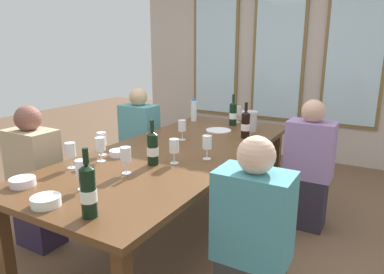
# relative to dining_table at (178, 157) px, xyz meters

# --- Properties ---
(ground_plane) EXTENTS (12.00, 12.00, 0.00)m
(ground_plane) POSITION_rel_dining_table_xyz_m (0.00, 0.00, -0.68)
(ground_plane) COLOR brown
(back_wall_with_windows) EXTENTS (4.29, 0.10, 2.90)m
(back_wall_with_windows) POSITION_rel_dining_table_xyz_m (0.00, 2.63, 0.77)
(back_wall_with_windows) COLOR #BAABA0
(back_wall_with_windows) RESTS_ON ground
(dining_table) EXTENTS (1.09, 2.59, 0.74)m
(dining_table) POSITION_rel_dining_table_xyz_m (0.00, 0.00, 0.00)
(dining_table) COLOR #57361D
(dining_table) RESTS_ON ground
(white_plate_0) EXTENTS (0.24, 0.24, 0.01)m
(white_plate_0) POSITION_rel_dining_table_xyz_m (0.01, 0.72, 0.07)
(white_plate_0) COLOR white
(white_plate_0) RESTS_ON dining_table
(metal_pitcher) EXTENTS (0.16, 0.16, 0.19)m
(metal_pitcher) POSITION_rel_dining_table_xyz_m (0.26, 0.86, 0.16)
(metal_pitcher) COLOR silver
(metal_pitcher) RESTS_ON dining_table
(wine_bottle_0) EXTENTS (0.08, 0.08, 0.31)m
(wine_bottle_0) POSITION_rel_dining_table_xyz_m (0.04, -0.39, 0.18)
(wine_bottle_0) COLOR black
(wine_bottle_0) RESTS_ON dining_table
(wine_bottle_1) EXTENTS (0.08, 0.08, 0.32)m
(wine_bottle_1) POSITION_rel_dining_table_xyz_m (0.03, 1.02, 0.18)
(wine_bottle_1) COLOR black
(wine_bottle_1) RESTS_ON dining_table
(wine_bottle_2) EXTENTS (0.08, 0.08, 0.34)m
(wine_bottle_2) POSITION_rel_dining_table_xyz_m (0.23, -1.15, 0.19)
(wine_bottle_2) COLOR black
(wine_bottle_2) RESTS_ON dining_table
(wine_bottle_3) EXTENTS (0.08, 0.08, 0.31)m
(wine_bottle_3) POSITION_rel_dining_table_xyz_m (0.32, 0.60, 0.18)
(wine_bottle_3) COLOR black
(wine_bottle_3) RESTS_ON dining_table
(tasting_bowl_0) EXTENTS (0.15, 0.15, 0.05)m
(tasting_bowl_0) POSITION_rel_dining_table_xyz_m (-0.05, -1.18, 0.08)
(tasting_bowl_0) COLOR white
(tasting_bowl_0) RESTS_ON dining_table
(tasting_bowl_1) EXTENTS (0.15, 0.15, 0.05)m
(tasting_bowl_1) POSITION_rel_dining_table_xyz_m (-0.39, -1.07, 0.08)
(tasting_bowl_1) COLOR white
(tasting_bowl_1) RESTS_ON dining_table
(tasting_bowl_2) EXTENTS (0.13, 0.13, 0.05)m
(tasting_bowl_2) POSITION_rel_dining_table_xyz_m (-0.29, -0.37, 0.08)
(tasting_bowl_2) COLOR white
(tasting_bowl_2) RESTS_ON dining_table
(water_bottle) EXTENTS (0.06, 0.06, 0.24)m
(water_bottle) POSITION_rel_dining_table_xyz_m (-0.42, 1.00, 0.17)
(water_bottle) COLOR white
(water_bottle) RESTS_ON dining_table
(wine_glass_0) EXTENTS (0.07, 0.07, 0.17)m
(wine_glass_0) POSITION_rel_dining_table_xyz_m (0.00, -0.62, 0.18)
(wine_glass_0) COLOR white
(wine_glass_0) RESTS_ON dining_table
(wine_glass_1) EXTENTS (0.07, 0.07, 0.17)m
(wine_glass_1) POSITION_rel_dining_table_xyz_m (-0.12, 0.26, 0.18)
(wine_glass_1) COLOR white
(wine_glass_1) RESTS_ON dining_table
(wine_glass_2) EXTENTS (0.07, 0.07, 0.17)m
(wine_glass_2) POSITION_rel_dining_table_xyz_m (0.31, -0.10, 0.18)
(wine_glass_2) COLOR white
(wine_glass_2) RESTS_ON dining_table
(wine_glass_3) EXTENTS (0.07, 0.07, 0.17)m
(wine_glass_3) POSITION_rel_dining_table_xyz_m (-0.05, -0.94, 0.18)
(wine_glass_3) COLOR white
(wine_glass_3) RESTS_ON dining_table
(wine_glass_4) EXTENTS (0.07, 0.07, 0.17)m
(wine_glass_4) POSITION_rel_dining_table_xyz_m (-0.41, -0.41, 0.18)
(wine_glass_4) COLOR white
(wine_glass_4) RESTS_ON dining_table
(wine_glass_5) EXTENTS (0.07, 0.07, 0.17)m
(wine_glass_5) POSITION_rel_dining_table_xyz_m (-0.38, -0.72, 0.18)
(wine_glass_5) COLOR white
(wine_glass_5) RESTS_ON dining_table
(wine_glass_6) EXTENTS (0.07, 0.07, 0.17)m
(wine_glass_6) POSITION_rel_dining_table_xyz_m (0.01, 1.17, 0.18)
(wine_glass_6) COLOR white
(wine_glass_6) RESTS_ON dining_table
(wine_glass_7) EXTENTS (0.07, 0.07, 0.17)m
(wine_glass_7) POSITION_rel_dining_table_xyz_m (0.16, -0.30, 0.18)
(wine_glass_7) COLOR white
(wine_glass_7) RESTS_ON dining_table
(wine_glass_8) EXTENTS (0.07, 0.07, 0.17)m
(wine_glass_8) POSITION_rel_dining_table_xyz_m (-0.31, -0.52, 0.18)
(wine_glass_8) COLOR white
(wine_glass_8) RESTS_ON dining_table
(seated_person_0) EXTENTS (0.38, 0.24, 1.11)m
(seated_person_0) POSITION_rel_dining_table_xyz_m (-0.87, -0.66, -0.15)
(seated_person_0) COLOR #2D223B
(seated_person_0) RESTS_ON ground
(seated_person_1) EXTENTS (0.38, 0.24, 1.11)m
(seated_person_1) POSITION_rel_dining_table_xyz_m (0.87, -0.68, -0.15)
(seated_person_1) COLOR #373636
(seated_person_1) RESTS_ON ground
(seated_person_2) EXTENTS (0.38, 0.24, 1.11)m
(seated_person_2) POSITION_rel_dining_table_xyz_m (-0.87, 0.62, -0.15)
(seated_person_2) COLOR #26222F
(seated_person_2) RESTS_ON ground
(seated_person_3) EXTENTS (0.38, 0.24, 1.11)m
(seated_person_3) POSITION_rel_dining_table_xyz_m (0.87, 0.68, -0.15)
(seated_person_3) COLOR #292430
(seated_person_3) RESTS_ON ground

